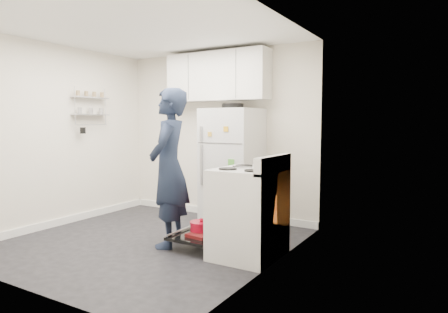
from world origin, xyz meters
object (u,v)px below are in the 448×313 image
Objects in this scene: person at (169,168)px; refrigerator at (233,167)px; electric_range at (247,213)px; open_oven_door at (202,232)px.

refrigerator is at bearing 150.88° from person.
person is (-0.96, -0.11, 0.45)m from electric_range.
electric_range is 1.41m from refrigerator.
open_oven_door is 0.38× the size of person.
electric_range reaches higher than open_oven_door.
refrigerator is 1.23m from person.
electric_range is 1.07m from person.
open_oven_door is at bearing -78.94° from refrigerator.
open_oven_door is 0.83m from person.
refrigerator reaches higher than open_oven_door.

